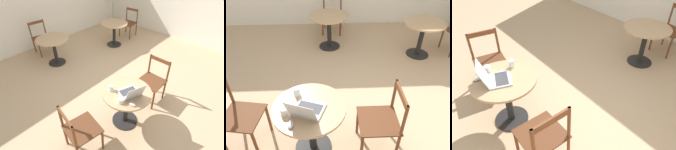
% 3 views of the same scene
% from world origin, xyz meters
% --- Properties ---
extents(ground_plane, '(16.00, 16.00, 0.00)m').
position_xyz_m(ground_plane, '(0.00, 0.00, 0.00)').
color(ground_plane, tan).
extents(cafe_table_near, '(0.80, 0.80, 0.71)m').
position_xyz_m(cafe_table_near, '(-0.65, -0.58, 0.53)').
color(cafe_table_near, black).
rests_on(cafe_table_near, ground_plane).
extents(cafe_table_mid, '(0.80, 0.80, 0.71)m').
position_xyz_m(cafe_table_mid, '(1.42, 1.56, 0.53)').
color(cafe_table_mid, black).
rests_on(cafe_table_mid, ground_plane).
extents(cafe_table_far, '(0.80, 0.80, 0.71)m').
position_xyz_m(cafe_table_far, '(-0.40, 1.98, 0.53)').
color(cafe_table_far, black).
rests_on(cafe_table_far, ground_plane).
extents(chair_near_right, '(0.46, 0.46, 0.88)m').
position_xyz_m(chair_near_right, '(0.17, -0.59, 0.45)').
color(chair_near_right, brown).
rests_on(chair_near_right, ground_plane).
extents(chair_near_left, '(0.53, 0.53, 0.88)m').
position_xyz_m(chair_near_left, '(-1.51, -0.44, 0.45)').
color(chair_near_left, brown).
rests_on(chair_near_left, ground_plane).
extents(chair_far_back, '(0.50, 0.50, 0.88)m').
position_xyz_m(chair_far_back, '(-0.32, 2.75, 0.45)').
color(chair_far_back, brown).
rests_on(chair_far_back, ground_plane).
extents(laptop, '(0.41, 0.43, 0.26)m').
position_xyz_m(laptop, '(-0.66, -0.68, 0.76)').
color(laptop, '#B7B7BC').
rests_on(laptop, cafe_table_near).
extents(mouse, '(0.06, 0.10, 0.03)m').
position_xyz_m(mouse, '(-0.81, -0.83, 0.73)').
color(mouse, '#B7B7BC').
rests_on(mouse, cafe_table_near).
extents(mug, '(0.12, 0.08, 0.08)m').
position_xyz_m(mug, '(-0.89, -0.67, 0.75)').
color(mug, silver).
rests_on(mug, cafe_table_near).
extents(drinking_glass, '(0.07, 0.07, 0.10)m').
position_xyz_m(drinking_glass, '(-0.79, -0.39, 0.76)').
color(drinking_glass, silver).
rests_on(drinking_glass, cafe_table_near).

